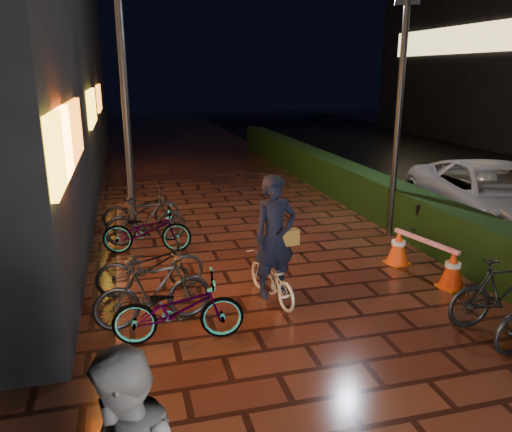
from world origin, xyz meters
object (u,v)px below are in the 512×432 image
object	(u,v)px
cyclist	(273,256)
cart_assembly	(422,222)
traffic_barrier	(424,257)
van	(495,197)

from	to	relation	value
cyclist	cart_assembly	world-z (taller)	cyclist
cart_assembly	cyclist	bearing A→B (deg)	-154.26
cyclist	traffic_barrier	bearing A→B (deg)	6.66
van	traffic_barrier	bearing A→B (deg)	-135.38
van	cart_assembly	size ratio (longest dim) A/B	5.73
van	traffic_barrier	distance (m)	3.63
van	traffic_barrier	xyz separation A→B (m)	(-3.03, -1.95, -0.42)
cyclist	traffic_barrier	distance (m)	2.94
traffic_barrier	cart_assembly	bearing A→B (deg)	59.16
van	cyclist	size ratio (longest dim) A/B	2.66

